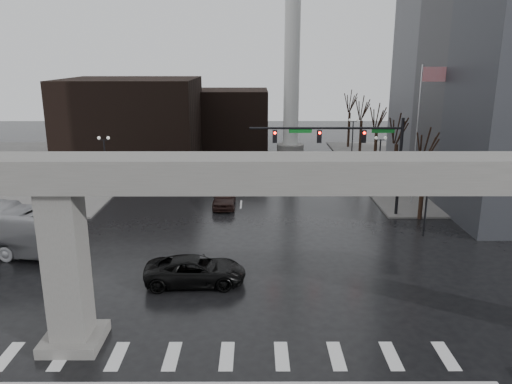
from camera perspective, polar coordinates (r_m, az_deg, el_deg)
ground at (r=23.83m, az=-3.21°, el=-16.88°), size 160.00×160.00×0.00m
sidewalk_ne at (r=62.64m, az=23.19°, el=2.47°), size 28.00×36.00×0.15m
sidewalk_nw at (r=63.65m, az=-25.48°, el=2.40°), size 28.00×36.00×0.15m
elevated_guideway at (r=20.95m, az=-0.04°, el=-0.78°), size 48.00×2.60×8.70m
building_far_left at (r=64.43m, az=-13.94°, el=8.04°), size 16.00×14.00×10.00m
building_far_mid at (r=72.72m, az=-2.70°, el=8.46°), size 10.00×10.00×8.00m
smokestack at (r=66.30m, az=4.16°, el=15.87°), size 3.60×3.60×30.00m
signal_mast_arm at (r=40.28m, az=11.03°, el=5.24°), size 12.12×0.43×8.00m
flagpole_assembly at (r=44.71m, az=18.39°, el=7.93°), size 2.06×0.12×12.00m
lamp_right_0 at (r=37.42m, az=19.01°, el=0.22°), size 1.22×0.32×5.11m
lamp_right_1 at (r=50.52m, az=13.97°, el=4.37°), size 1.22×0.32×5.11m
lamp_right_2 at (r=64.00m, az=11.00°, el=6.78°), size 1.22×0.32×5.11m
lamp_left_0 at (r=38.30m, az=-22.75°, el=0.19°), size 1.22×0.32×5.11m
lamp_left_1 at (r=51.17m, az=-16.91°, el=4.29°), size 1.22×0.32×5.11m
lamp_left_2 at (r=64.51m, az=-13.42°, el=6.71°), size 1.22×0.32×5.11m
tree_right_0 at (r=41.60m, az=18.53°, el=0.75°), size 1.09×1.58×7.50m
tree_right_1 at (r=49.02m, az=15.64°, el=3.18°), size 1.09×1.61×7.67m
tree_right_2 at (r=56.61m, az=13.52°, el=4.97°), size 1.10×1.63×7.85m
tree_right_3 at (r=64.29m, az=11.89°, el=6.33°), size 1.11×1.66×8.02m
tree_right_4 at (r=72.04m, az=10.60°, el=7.39°), size 1.12×1.69×8.19m
pickup_truck at (r=29.11m, az=-6.94°, el=-8.90°), size 5.88×2.94×1.60m
far_car at (r=43.29m, az=-3.66°, el=-0.63°), size 1.93×4.73×1.61m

